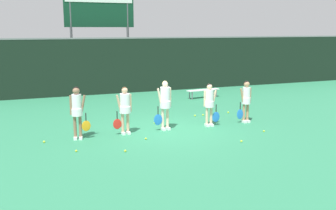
# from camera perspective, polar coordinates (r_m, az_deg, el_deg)

# --- Properties ---
(ground_plane) EXTENTS (140.00, 140.00, 0.00)m
(ground_plane) POSITION_cam_1_polar(r_m,az_deg,el_deg) (14.17, -0.17, -3.61)
(ground_plane) COLOR #2D7F56
(fence_windscreen) EXTENTS (60.00, 0.08, 3.11)m
(fence_windscreen) POSITION_cam_1_polar(r_m,az_deg,el_deg) (22.00, -8.34, 5.66)
(fence_windscreen) COLOR black
(fence_windscreen) RESTS_ON ground_plane
(scoreboard) EXTENTS (3.97, 0.15, 5.37)m
(scoreboard) POSITION_cam_1_polar(r_m,az_deg,el_deg) (23.14, -9.88, 12.32)
(scoreboard) COLOR #515156
(scoreboard) RESTS_ON ground_plane
(bench_courtside) EXTENTS (1.89, 0.61, 0.45)m
(bench_courtside) POSITION_cam_1_polar(r_m,az_deg,el_deg) (20.66, 5.12, 2.08)
(bench_courtside) COLOR silver
(bench_courtside) RESTS_ON ground_plane
(player_0) EXTENTS (0.63, 0.36, 1.74)m
(player_0) POSITION_cam_1_polar(r_m,az_deg,el_deg) (13.09, -13.06, -0.45)
(player_0) COLOR #8C664C
(player_0) RESTS_ON ground_plane
(player_1) EXTENTS (0.67, 0.38, 1.65)m
(player_1) POSITION_cam_1_polar(r_m,az_deg,el_deg) (13.46, -6.30, -0.21)
(player_1) COLOR tan
(player_1) RESTS_ON ground_plane
(player_2) EXTENTS (0.68, 0.39, 1.77)m
(player_2) POSITION_cam_1_polar(r_m,az_deg,el_deg) (13.94, -0.45, 0.56)
(player_2) COLOR beige
(player_2) RESTS_ON ground_plane
(player_3) EXTENTS (0.66, 0.36, 1.60)m
(player_3) POSITION_cam_1_polar(r_m,az_deg,el_deg) (14.59, 6.04, 0.50)
(player_3) COLOR beige
(player_3) RESTS_ON ground_plane
(player_4) EXTENTS (0.62, 0.34, 1.62)m
(player_4) POSITION_cam_1_polar(r_m,az_deg,el_deg) (15.38, 11.26, 0.99)
(player_4) COLOR tan
(player_4) RESTS_ON ground_plane
(tennis_ball_0) EXTENTS (0.07, 0.07, 0.07)m
(tennis_ball_0) POSITION_cam_1_polar(r_m,az_deg,el_deg) (15.05, -1.95, -2.61)
(tennis_ball_0) COLOR #CCE033
(tennis_ball_0) RESTS_ON ground_plane
(tennis_ball_1) EXTENTS (0.06, 0.06, 0.06)m
(tennis_ball_1) POSITION_cam_1_polar(r_m,az_deg,el_deg) (14.27, 13.76, -3.70)
(tennis_ball_1) COLOR #CCE033
(tennis_ball_1) RESTS_ON ground_plane
(tennis_ball_2) EXTENTS (0.07, 0.07, 0.07)m
(tennis_ball_2) POSITION_cam_1_polar(r_m,az_deg,el_deg) (12.94, -3.24, -4.90)
(tennis_ball_2) COLOR #CCE033
(tennis_ball_2) RESTS_ON ground_plane
(tennis_ball_3) EXTENTS (0.07, 0.07, 0.07)m
(tennis_ball_3) POSITION_cam_1_polar(r_m,az_deg,el_deg) (17.10, 8.73, -1.07)
(tennis_ball_3) COLOR #CCE033
(tennis_ball_3) RESTS_ON ground_plane
(tennis_ball_4) EXTENTS (0.07, 0.07, 0.07)m
(tennis_ball_4) POSITION_cam_1_polar(r_m,az_deg,el_deg) (13.17, -17.55, -5.11)
(tennis_ball_4) COLOR #CCE033
(tennis_ball_4) RESTS_ON ground_plane
(tennis_ball_5) EXTENTS (0.07, 0.07, 0.07)m
(tennis_ball_5) POSITION_cam_1_polar(r_m,az_deg,el_deg) (16.48, 5.10, -1.44)
(tennis_ball_5) COLOR #CCE033
(tennis_ball_5) RESTS_ON ground_plane
(tennis_ball_6) EXTENTS (0.07, 0.07, 0.07)m
(tennis_ball_6) POSITION_cam_1_polar(r_m,az_deg,el_deg) (12.85, 10.61, -5.18)
(tennis_ball_6) COLOR #CCE033
(tennis_ball_6) RESTS_ON ground_plane
(tennis_ball_7) EXTENTS (0.07, 0.07, 0.07)m
(tennis_ball_7) POSITION_cam_1_polar(r_m,az_deg,el_deg) (11.97, -13.18, -6.50)
(tennis_ball_7) COLOR #CCE033
(tennis_ball_7) RESTS_ON ground_plane
(tennis_ball_8) EXTENTS (0.07, 0.07, 0.07)m
(tennis_ball_8) POSITION_cam_1_polar(r_m,az_deg,el_deg) (11.73, -6.22, -6.63)
(tennis_ball_8) COLOR #CCE033
(tennis_ball_8) RESTS_ON ground_plane
(tennis_ball_9) EXTENTS (0.07, 0.07, 0.07)m
(tennis_ball_9) POSITION_cam_1_polar(r_m,az_deg,el_deg) (16.33, 3.94, -1.54)
(tennis_ball_9) COLOR #CCE033
(tennis_ball_9) RESTS_ON ground_plane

